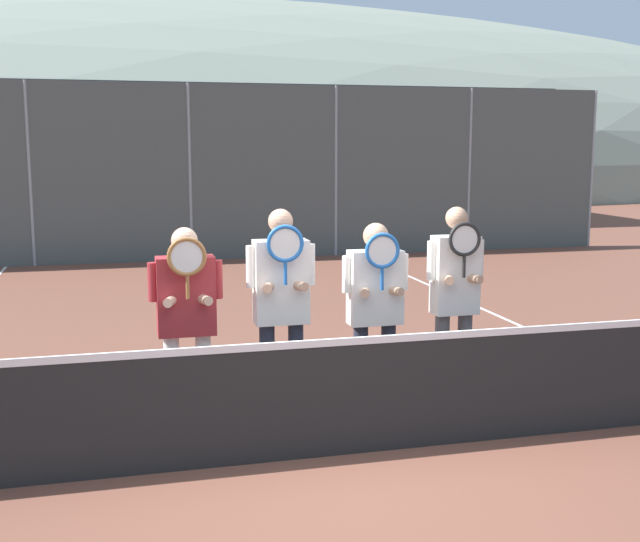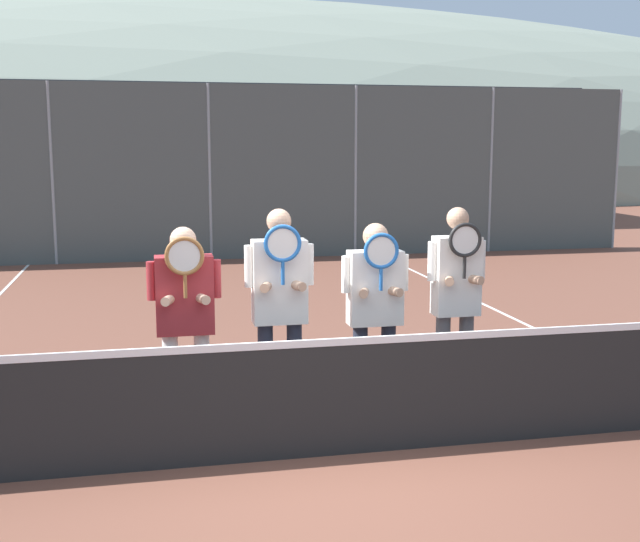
{
  "view_description": "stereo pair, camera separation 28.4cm",
  "coord_description": "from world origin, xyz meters",
  "px_view_note": "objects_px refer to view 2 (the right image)",
  "views": [
    {
      "loc": [
        -1.53,
        -5.68,
        2.39
      ],
      "look_at": [
        0.2,
        1.05,
        1.28
      ],
      "focal_mm": 45.0,
      "sensor_mm": 36.0,
      "label": 1
    },
    {
      "loc": [
        -1.26,
        -5.75,
        2.39
      ],
      "look_at": [
        0.2,
        1.05,
        1.28
      ],
      "focal_mm": 45.0,
      "sensor_mm": 36.0,
      "label": 2
    }
  ],
  "objects_px": {
    "car_left_of_center": "(152,207)",
    "car_center": "(358,204)",
    "player_center_left": "(280,299)",
    "player_rightmost": "(456,294)",
    "player_center_right": "(375,301)",
    "player_leftmost": "(185,309)"
  },
  "relations": [
    {
      "from": "car_center",
      "to": "player_rightmost",
      "type": "bearing_deg",
      "value": -101.0
    },
    {
      "from": "car_center",
      "to": "player_center_left",
      "type": "bearing_deg",
      "value": -107.66
    },
    {
      "from": "player_center_left",
      "to": "player_center_right",
      "type": "bearing_deg",
      "value": 4.55
    },
    {
      "from": "player_center_left",
      "to": "player_rightmost",
      "type": "relative_size",
      "value": 1.01
    },
    {
      "from": "player_rightmost",
      "to": "car_center",
      "type": "xyz_separation_m",
      "value": [
        2.47,
        12.72,
        -0.17
      ]
    },
    {
      "from": "player_center_right",
      "to": "player_rightmost",
      "type": "distance_m",
      "value": 0.73
    },
    {
      "from": "player_center_left",
      "to": "car_left_of_center",
      "type": "xyz_separation_m",
      "value": [
        -0.98,
        12.42,
        -0.15
      ]
    },
    {
      "from": "car_left_of_center",
      "to": "car_center",
      "type": "bearing_deg",
      "value": 3.67
    },
    {
      "from": "player_center_right",
      "to": "car_left_of_center",
      "type": "height_order",
      "value": "car_left_of_center"
    },
    {
      "from": "car_left_of_center",
      "to": "player_center_right",
      "type": "bearing_deg",
      "value": -81.57
    },
    {
      "from": "player_rightmost",
      "to": "car_left_of_center",
      "type": "height_order",
      "value": "car_left_of_center"
    },
    {
      "from": "player_rightmost",
      "to": "car_center",
      "type": "distance_m",
      "value": 12.95
    },
    {
      "from": "player_center_right",
      "to": "car_center",
      "type": "xyz_separation_m",
      "value": [
        3.2,
        12.67,
        -0.12
      ]
    },
    {
      "from": "player_rightmost",
      "to": "player_center_left",
      "type": "bearing_deg",
      "value": -179.04
    },
    {
      "from": "player_center_left",
      "to": "car_left_of_center",
      "type": "distance_m",
      "value": 12.46
    },
    {
      "from": "player_center_right",
      "to": "player_center_left",
      "type": "bearing_deg",
      "value": -175.45
    },
    {
      "from": "player_center_right",
      "to": "player_rightmost",
      "type": "xyz_separation_m",
      "value": [
        0.73,
        -0.04,
        0.04
      ]
    },
    {
      "from": "player_leftmost",
      "to": "car_center",
      "type": "height_order",
      "value": "car_center"
    },
    {
      "from": "player_center_right",
      "to": "car_center",
      "type": "height_order",
      "value": "car_center"
    },
    {
      "from": "player_leftmost",
      "to": "car_left_of_center",
      "type": "height_order",
      "value": "car_left_of_center"
    },
    {
      "from": "player_center_left",
      "to": "car_left_of_center",
      "type": "bearing_deg",
      "value": 94.5
    },
    {
      "from": "player_center_left",
      "to": "player_leftmost",
      "type": "bearing_deg",
      "value": 175.57
    }
  ]
}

